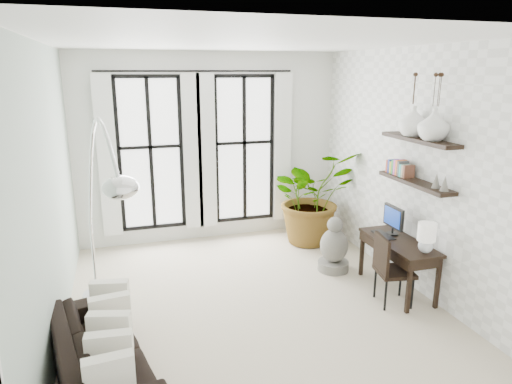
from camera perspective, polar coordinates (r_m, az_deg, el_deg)
name	(u,v)px	position (r m, az deg, el deg)	size (l,w,h in m)	color
floor	(251,301)	(6.07, -0.64, -13.45)	(5.00, 5.00, 0.00)	beige
ceiling	(250,41)	(5.35, -0.74, 18.30)	(5.00, 5.00, 0.00)	white
wall_left	(48,195)	(5.34, -24.53, -0.36)	(5.00, 5.00, 0.00)	#A0B2A4
wall_right	(411,170)	(6.47, 18.83, 2.67)	(5.00, 5.00, 0.00)	white
wall_back	(210,148)	(7.88, -5.78, 5.47)	(4.50, 4.50, 0.00)	white
windows	(199,152)	(7.78, -7.12, 5.01)	(3.26, 0.13, 2.65)	white
wall_shelves	(415,164)	(6.17, 19.22, 3.28)	(0.25, 1.30, 0.60)	black
sofa	(101,354)	(4.81, -18.83, -18.58)	(1.99, 0.78, 0.58)	black
throw_pillows	(110,332)	(4.70, -17.79, -16.37)	(0.40, 1.52, 0.40)	white
plant	(311,197)	(7.83, 6.95, -0.57)	(1.45, 1.26, 1.61)	#2D7228
desk	(401,245)	(6.29, 17.70, -6.29)	(0.52, 1.22, 1.11)	black
desk_chair	(389,266)	(6.02, 16.26, -8.82)	(0.50, 0.50, 0.91)	black
arc_lamp	(100,169)	(5.00, -18.96, 2.72)	(0.75, 1.98, 2.44)	silver
buddha	(334,248)	(6.88, 9.72, -6.93)	(0.46, 0.46, 0.83)	slate
vase_a	(434,125)	(5.86, 21.32, 7.86)	(0.37, 0.37, 0.38)	white
vase_b	(413,121)	(6.18, 19.05, 8.38)	(0.37, 0.37, 0.38)	white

